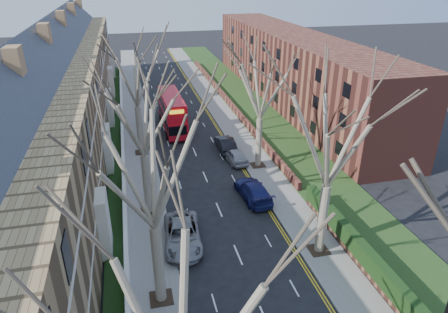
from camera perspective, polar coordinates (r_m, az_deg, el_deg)
pavement_left at (r=54.87m, az=-12.59°, el=5.17°), size 3.00×102.00×0.12m
pavement_right at (r=56.23m, az=-0.25°, el=6.29°), size 3.00×102.00×0.12m
terrace_left at (r=46.16m, az=-22.40°, el=7.21°), size 9.70×78.00×13.60m
flats_right at (r=62.03m, az=9.45°, el=12.50°), size 13.97×54.00×10.00m
wall_hedge_right at (r=26.66m, az=23.50°, el=-17.67°), size 0.70×24.00×1.80m
front_wall_left at (r=47.21m, az=-14.27°, el=2.38°), size 0.30×78.00×1.00m
grass_verge_right at (r=57.35m, az=4.15°, el=6.70°), size 6.00×102.00×0.06m
tree_left_mid at (r=20.70m, az=-10.67°, el=-0.43°), size 10.50×10.50×14.71m
tree_left_far at (r=30.14m, az=-11.95°, el=7.08°), size 10.15×10.15×14.22m
tree_left_dist at (r=41.67m, az=-12.81°, el=12.46°), size 10.50×10.50×14.71m
tree_right_mid at (r=25.52m, az=15.43°, el=4.11°), size 10.50×10.50×14.71m
tree_right_far at (r=37.85m, az=5.36°, el=11.22°), size 10.15×10.15×14.22m
double_decker_bus at (r=50.30m, az=-7.42°, el=6.20°), size 2.78×10.20×4.28m
car_left_far at (r=29.79m, az=-5.95°, el=-11.05°), size 3.13×5.94×1.59m
car_right_near at (r=35.14m, az=4.19°, el=-4.85°), size 2.54×5.48×1.55m
car_right_mid at (r=41.58m, az=1.59°, el=0.16°), size 2.17×4.40×1.44m
car_right_far at (r=44.14m, az=0.22°, el=1.80°), size 1.69×4.77×1.57m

